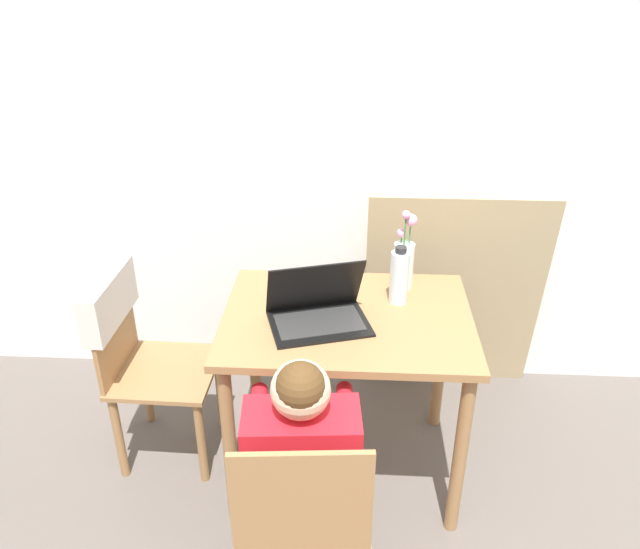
# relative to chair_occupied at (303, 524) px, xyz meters

# --- Properties ---
(wall_back) EXTENTS (6.40, 0.05, 2.50)m
(wall_back) POSITION_rel_chair_occupied_xyz_m (0.29, 1.41, 0.82)
(wall_back) COLOR white
(wall_back) RESTS_ON ground_plane
(dining_table) EXTENTS (0.93, 0.69, 0.75)m
(dining_table) POSITION_rel_chair_occupied_xyz_m (0.12, 0.68, 0.20)
(dining_table) COLOR olive
(dining_table) RESTS_ON ground_plane
(chair_occupied) EXTENTS (0.43, 0.43, 0.84)m
(chair_occupied) POSITION_rel_chair_occupied_xyz_m (0.00, 0.00, 0.00)
(chair_occupied) COLOR olive
(chair_occupied) RESTS_ON ground_plane
(chair_spare) EXTENTS (0.44, 0.41, 0.85)m
(chair_spare) POSITION_rel_chair_occupied_xyz_m (-0.74, 0.75, 0.14)
(chair_spare) COLOR olive
(chair_spare) RESTS_ON ground_plane
(person_seated) EXTENTS (0.37, 0.45, 0.98)m
(person_seated) POSITION_rel_chair_occupied_xyz_m (-0.01, 0.12, 0.17)
(person_seated) COLOR red
(person_seated) RESTS_ON ground_plane
(laptop) EXTENTS (0.41, 0.34, 0.23)m
(laptop) POSITION_rel_chair_occupied_xyz_m (0.01, 0.64, 0.37)
(laptop) COLOR black
(laptop) RESTS_ON dining_table
(flower_vase) EXTENTS (0.08, 0.08, 0.34)m
(flower_vase) POSITION_rel_chair_occupied_xyz_m (0.33, 0.92, 0.44)
(flower_vase) COLOR silver
(flower_vase) RESTS_ON dining_table
(water_bottle) EXTENTS (0.07, 0.07, 0.23)m
(water_bottle) POSITION_rel_chair_occupied_xyz_m (0.31, 0.80, 0.42)
(water_bottle) COLOR silver
(water_bottle) RESTS_ON dining_table
(cardboard_panel) EXTENTS (0.82, 0.16, 1.03)m
(cardboard_panel) POSITION_rel_chair_occupied_xyz_m (0.61, 1.28, 0.08)
(cardboard_panel) COLOR tan
(cardboard_panel) RESTS_ON ground_plane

